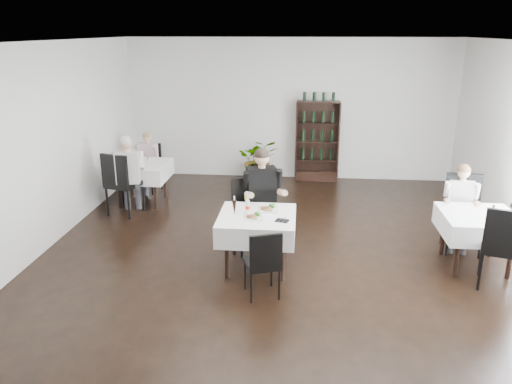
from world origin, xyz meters
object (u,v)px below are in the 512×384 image
wine_shelf (317,142)px  main_table (257,225)px  potted_tree (259,160)px  diner_main (263,192)px

wine_shelf → main_table: bearing=-101.8°
wine_shelf → potted_tree: wine_shelf is taller
potted_tree → diner_main: 3.52m
main_table → wine_shelf: bearing=78.2°
main_table → potted_tree: size_ratio=1.10×
wine_shelf → main_table: size_ratio=1.70×
wine_shelf → potted_tree: size_ratio=1.87×
potted_tree → wine_shelf: bearing=8.5°
main_table → diner_main: size_ratio=0.67×
diner_main → potted_tree: bearing=96.0°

